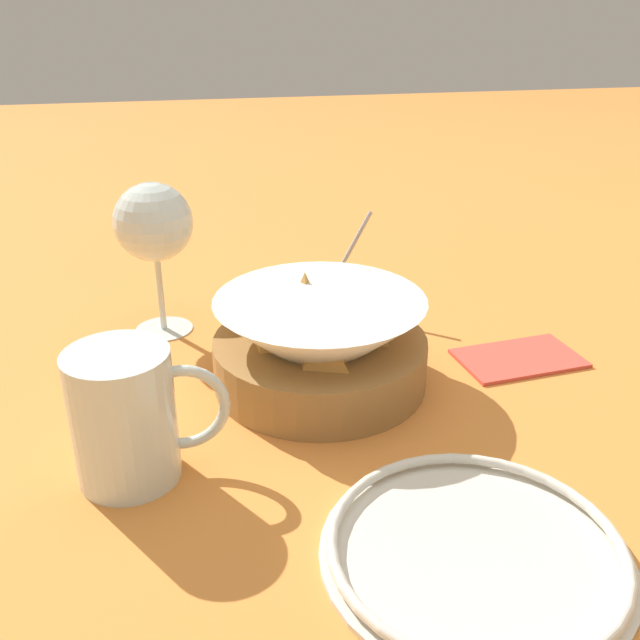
% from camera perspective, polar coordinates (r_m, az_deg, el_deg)
% --- Properties ---
extents(ground_plane, '(4.00, 4.00, 0.00)m').
position_cam_1_polar(ground_plane, '(0.69, 1.14, -5.94)').
color(ground_plane, orange).
extents(food_basket, '(0.21, 0.21, 0.10)m').
position_cam_1_polar(food_basket, '(0.69, 0.02, -2.13)').
color(food_basket, olive).
rests_on(food_basket, ground_plane).
extents(sauce_cup, '(0.07, 0.06, 0.12)m').
position_cam_1_polar(sauce_cup, '(0.86, 1.44, 2.34)').
color(sauce_cup, '#B7B7BC').
rests_on(sauce_cup, ground_plane).
extents(wine_glass, '(0.09, 0.09, 0.17)m').
position_cam_1_polar(wine_glass, '(0.79, -13.16, 7.29)').
color(wine_glass, silver).
rests_on(wine_glass, ground_plane).
extents(beer_mug, '(0.12, 0.08, 0.11)m').
position_cam_1_polar(beer_mug, '(0.58, -15.20, -7.77)').
color(beer_mug, silver).
rests_on(beer_mug, ground_plane).
extents(side_plate, '(0.21, 0.21, 0.01)m').
position_cam_1_polar(side_plate, '(0.52, 12.31, -17.49)').
color(side_plate, silver).
rests_on(side_plate, ground_plane).
extents(napkin, '(0.13, 0.09, 0.01)m').
position_cam_1_polar(napkin, '(0.78, 15.63, -2.84)').
color(napkin, '#DB4C3D').
rests_on(napkin, ground_plane).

